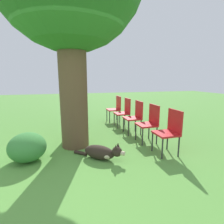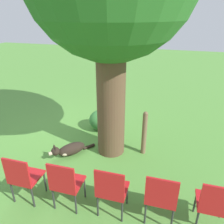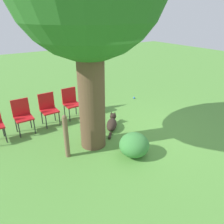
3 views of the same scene
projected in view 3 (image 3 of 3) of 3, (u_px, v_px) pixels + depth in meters
The scene contains 9 objects.
ground_plane at pixel (133, 136), 5.66m from camera, with size 30.00×30.00×0.00m, color #56933D.
dog at pixel (112, 123), 6.02m from camera, with size 0.87×0.75×0.36m.
fence_post at pixel (66, 136), 4.67m from camera, with size 0.10×0.10×1.01m.
red_chair_0 at pixel (91, 96), 6.94m from camera, with size 0.43×0.45×0.90m.
red_chair_1 at pixel (71, 101), 6.52m from camera, with size 0.43×0.45×0.90m.
red_chair_2 at pixel (48, 107), 6.11m from camera, with size 0.43×0.45×0.90m.
red_chair_3 at pixel (22, 114), 5.69m from camera, with size 0.43×0.45×0.90m.
tennis_ball at pixel (134, 98), 8.12m from camera, with size 0.07×0.07×0.07m.
low_shrub at pixel (134, 145), 4.81m from camera, with size 0.67×0.67×0.53m.
Camera 3 is at (-3.77, 3.17, 2.92)m, focal length 35.00 mm.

